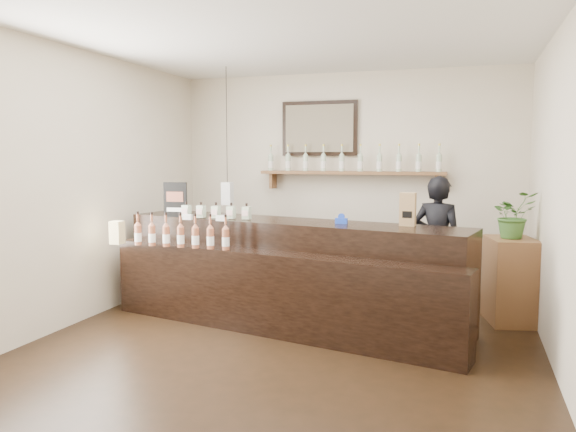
# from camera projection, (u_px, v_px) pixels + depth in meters

# --- Properties ---
(ground) EXTENTS (5.00, 5.00, 0.00)m
(ground) POSITION_uv_depth(u_px,v_px,m) (287.00, 341.00, 5.20)
(ground) COLOR black
(ground) RESTS_ON ground
(room_shell) EXTENTS (5.00, 5.00, 5.00)m
(room_shell) POSITION_uv_depth(u_px,v_px,m) (287.00, 157.00, 5.02)
(room_shell) COLOR beige
(room_shell) RESTS_ON ground
(back_wall_decor) EXTENTS (2.66, 0.96, 1.69)m
(back_wall_decor) POSITION_uv_depth(u_px,v_px,m) (332.00, 153.00, 7.31)
(back_wall_decor) COLOR brown
(back_wall_decor) RESTS_ON ground
(counter) EXTENTS (3.80, 1.74, 1.22)m
(counter) POSITION_uv_depth(u_px,v_px,m) (284.00, 276.00, 5.74)
(counter) COLOR black
(counter) RESTS_ON ground
(promo_sign) EXTENTS (0.27, 0.04, 0.38)m
(promo_sign) POSITION_uv_depth(u_px,v_px,m) (175.00, 200.00, 6.14)
(promo_sign) COLOR black
(promo_sign) RESTS_ON counter
(paper_bag) EXTENTS (0.15, 0.12, 0.32)m
(paper_bag) POSITION_uv_depth(u_px,v_px,m) (408.00, 209.00, 5.35)
(paper_bag) COLOR #9E7E4C
(paper_bag) RESTS_ON counter
(tape_dispenser) EXTENTS (0.12, 0.05, 0.10)m
(tape_dispenser) POSITION_uv_depth(u_px,v_px,m) (341.00, 220.00, 5.54)
(tape_dispenser) COLOR #1A3DBB
(tape_dispenser) RESTS_ON counter
(side_cabinet) EXTENTS (0.56, 0.68, 0.88)m
(side_cabinet) POSITION_uv_depth(u_px,v_px,m) (510.00, 280.00, 5.78)
(side_cabinet) COLOR brown
(side_cabinet) RESTS_ON ground
(potted_plant) EXTENTS (0.56, 0.54, 0.48)m
(potted_plant) POSITION_uv_depth(u_px,v_px,m) (513.00, 215.00, 5.71)
(potted_plant) COLOR #3A692A
(potted_plant) RESTS_ON side_cabinet
(shopkeeper) EXTENTS (0.70, 0.56, 1.70)m
(shopkeeper) POSITION_uv_depth(u_px,v_px,m) (437.00, 235.00, 6.20)
(shopkeeper) COLOR black
(shopkeeper) RESTS_ON ground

